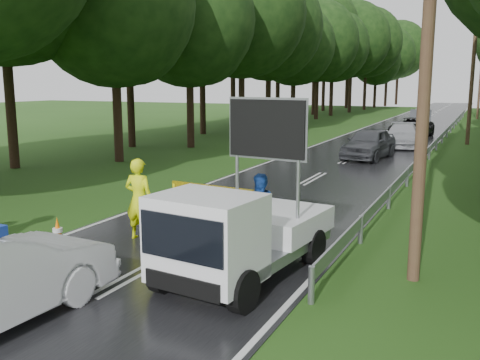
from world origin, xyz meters
The scene contains 17 objects.
ground centered at (0.00, 0.00, 0.00)m, with size 160.00×160.00×0.00m, color #224714.
road centered at (0.00, 30.00, 0.01)m, with size 7.00×140.00×0.02m, color black.
guardrail centered at (3.70, 29.67, 0.55)m, with size 0.12×60.06×0.70m.
utility_pole_near centered at (5.20, 2.00, 5.06)m, with size 1.40×0.24×10.00m.
utility_pole_mid centered at (5.20, 28.00, 5.06)m, with size 1.40×0.24×10.00m.
work_truck centered at (2.03, 0.49, 0.96)m, with size 2.46×4.65×3.55m.
barrier centered at (-0.40, 4.00, 0.85)m, with size 2.71×0.33×1.12m.
officer centered at (-1.40, 2.00, 1.03)m, with size 0.75×0.49×2.07m, color #E6FF0D.
civilian centered at (1.50, 3.00, 0.87)m, with size 0.84×0.66×1.73m, color #18439E.
queue_car_first centered at (0.82, 18.96, 0.79)m, with size 1.88×4.67×1.59m, color #383A3F.
queue_car_second centered at (1.63, 24.96, 0.70)m, with size 1.97×4.85×1.41m, color #A7A8AF.
queue_car_third centered at (1.37, 30.96, 0.70)m, with size 2.32×5.03×1.40m, color black.
queue_car_fourth centered at (1.09, 38.75, 0.80)m, with size 1.70×4.87×1.61m, color #3B3D42.
cone_center centered at (-0.27, 2.00, 0.33)m, with size 0.32×0.32×0.69m.
cone_far centered at (0.58, 5.00, 0.32)m, with size 0.31×0.31×0.66m.
cone_left_mid centered at (-2.67, 0.50, 0.39)m, with size 0.38×0.38×0.80m.
cone_right centered at (2.95, 2.15, 0.31)m, with size 0.30×0.30×0.64m.
Camera 1 is at (6.34, -8.70, 3.91)m, focal length 40.00 mm.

